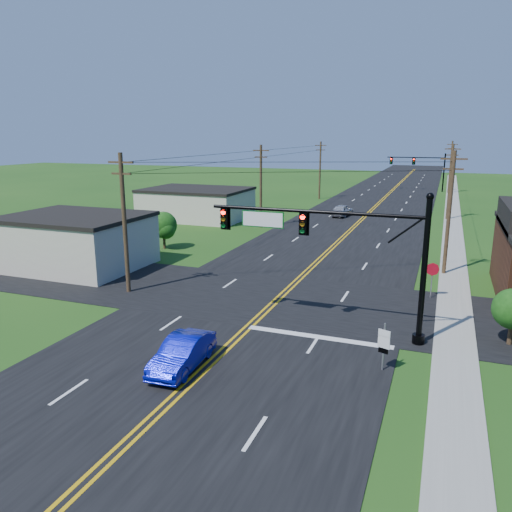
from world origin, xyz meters
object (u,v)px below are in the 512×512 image
at_px(signal_mast_far, 419,166).
at_px(blue_car, 182,354).
at_px(signal_mast_main, 332,243).
at_px(stop_sign, 432,273).
at_px(route_sign, 384,343).

xyz_separation_m(signal_mast_far, blue_car, (-5.20, -78.49, -3.84)).
height_order(signal_mast_main, stop_sign, signal_mast_main).
distance_m(route_sign, stop_sign, 11.38).
height_order(signal_mast_main, signal_mast_far, same).
bearing_deg(signal_mast_main, signal_mast_far, 89.92).
height_order(route_sign, stop_sign, stop_sign).
bearing_deg(stop_sign, blue_car, -134.75).
xyz_separation_m(signal_mast_main, blue_car, (-5.10, -6.49, -4.05)).
bearing_deg(signal_mast_far, blue_car, -93.79).
bearing_deg(blue_car, signal_mast_main, 49.31).
distance_m(signal_mast_far, route_sign, 75.72).
relative_size(route_sign, stop_sign, 0.96).
bearing_deg(signal_mast_far, signal_mast_main, -90.08).
bearing_deg(route_sign, signal_mast_far, 112.17).
bearing_deg(route_sign, signal_mast_main, 151.27).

